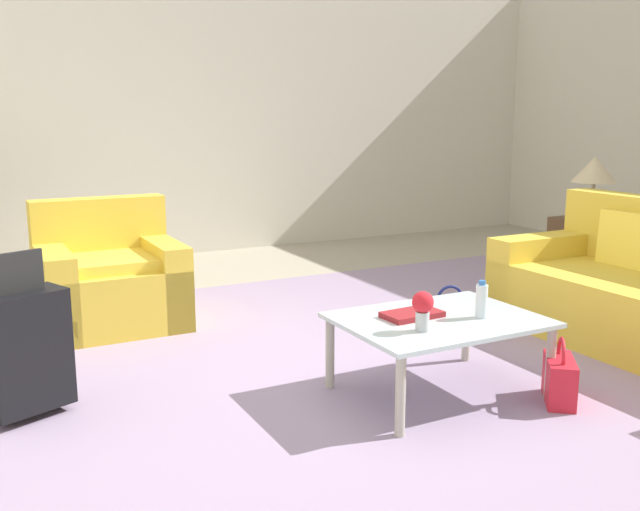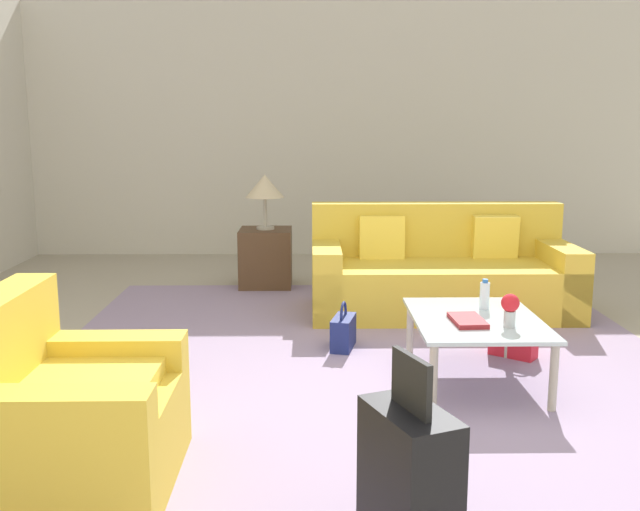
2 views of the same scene
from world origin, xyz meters
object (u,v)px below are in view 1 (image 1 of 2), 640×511
object	(u,v)px
flower_vase	(423,307)
side_table	(588,251)
table_lamp	(594,171)
coffee_table	(439,326)
handbag_red	(559,379)
water_bottle	(482,301)
handbag_navy	(449,317)
armchair	(109,283)
suitcase_black	(25,349)
coffee_table_book	(412,314)

from	to	relation	value
flower_vase	side_table	distance (m)	3.45
flower_vase	table_lamp	xyz separation A→B (m)	(3.02, 1.65, 0.46)
coffee_table	table_lamp	size ratio (longest dim) A/B	1.91
side_table	handbag_red	size ratio (longest dim) A/B	1.64
flower_vase	handbag_red	size ratio (longest dim) A/B	0.57
water_bottle	handbag_red	bearing A→B (deg)	-44.56
coffee_table	handbag_navy	world-z (taller)	coffee_table
armchair	handbag_red	bearing A→B (deg)	-54.95
flower_vase	side_table	xyz separation A→B (m)	(3.02, 1.65, -0.26)
side_table	suitcase_black	distance (m)	4.87
armchair	table_lamp	bearing A→B (deg)	-9.29
coffee_table_book	handbag_navy	size ratio (longest dim) A/B	0.88
coffee_table	side_table	bearing A→B (deg)	28.18
flower_vase	handbag_navy	bearing A→B (deg)	45.97
flower_vase	coffee_table	bearing A→B (deg)	34.29
flower_vase	handbag_navy	world-z (taller)	flower_vase
side_table	suitcase_black	bearing A→B (deg)	-170.54
side_table	armchair	bearing A→B (deg)	170.71
table_lamp	handbag_red	xyz separation A→B (m)	(-2.30, -1.89, -0.88)
water_bottle	handbag_red	world-z (taller)	water_bottle
coffee_table_book	armchair	bearing A→B (deg)	116.19
coffee_table	handbag_red	distance (m)	0.68
coffee_table_book	suitcase_black	xyz separation A→B (m)	(-1.88, 0.62, -0.09)
coffee_table	table_lamp	xyz separation A→B (m)	(2.80, 1.50, 0.63)
flower_vase	side_table	size ratio (longest dim) A/B	0.35
armchair	handbag_red	size ratio (longest dim) A/B	2.68
armchair	handbag_red	world-z (taller)	armchair
coffee_table	coffee_table_book	world-z (taller)	coffee_table_book
water_bottle	suitcase_black	world-z (taller)	suitcase_black
handbag_red	coffee_table_book	bearing A→B (deg)	142.53
water_bottle	suitcase_black	distance (m)	2.35
flower_vase	handbag_navy	size ratio (longest dim) A/B	0.57
side_table	table_lamp	xyz separation A→B (m)	(0.00, 0.00, 0.72)
coffee_table_book	table_lamp	world-z (taller)	table_lamp
armchair	water_bottle	distance (m)	2.73
armchair	coffee_table_book	bearing A→B (deg)	-60.55
water_bottle	table_lamp	world-z (taller)	table_lamp
coffee_table_book	flower_vase	world-z (taller)	flower_vase
armchair	water_bottle	world-z (taller)	armchair
armchair	side_table	xyz separation A→B (m)	(4.10, -0.67, -0.01)
table_lamp	handbag_navy	world-z (taller)	table_lamp
suitcase_black	handbag_navy	size ratio (longest dim) A/B	2.37
water_bottle	coffee_table_book	bearing A→B (deg)	150.64
armchair	handbag_navy	distance (m)	2.43
side_table	handbag_red	distance (m)	2.98
handbag_red	armchair	bearing A→B (deg)	125.05
coffee_table	flower_vase	world-z (taller)	flower_vase
coffee_table_book	side_table	bearing A→B (deg)	22.67
suitcase_black	handbag_red	world-z (taller)	suitcase_black
flower_vase	table_lamp	world-z (taller)	table_lamp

